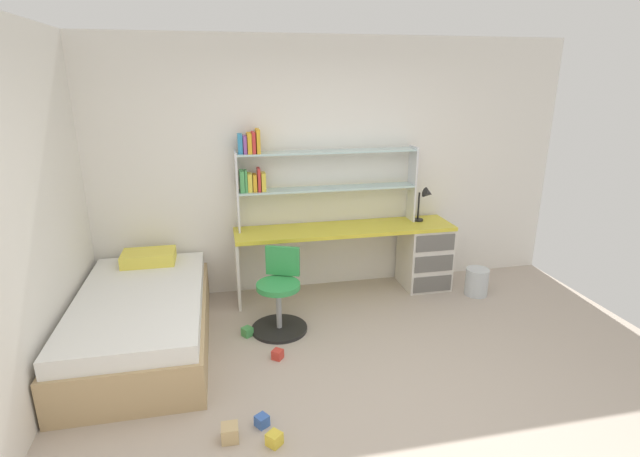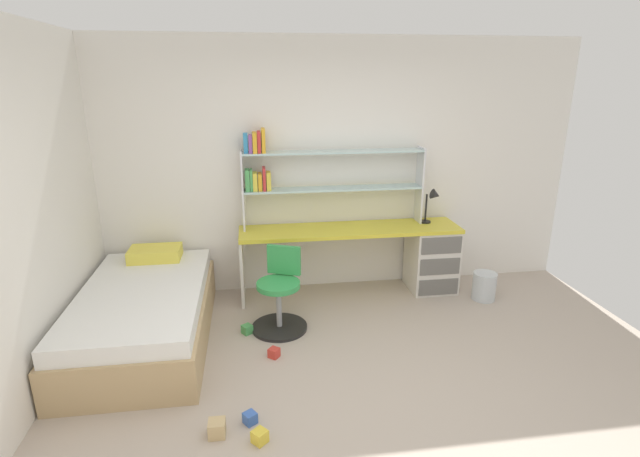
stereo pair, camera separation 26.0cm
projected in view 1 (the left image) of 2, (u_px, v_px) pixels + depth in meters
name	position (u px, v px, depth m)	size (l,w,h in m)	color
ground_plane	(376.00, 410.00, 3.42)	(5.57, 5.41, 0.02)	#B2A393
room_shell	(202.00, 198.00, 3.84)	(5.57, 5.41, 2.67)	white
desk	(401.00, 251.00, 5.26)	(2.32, 0.51, 0.75)	gold
bookshelf_hutch	(302.00, 171.00, 4.90)	(1.90, 0.22, 1.03)	silver
desk_lamp	(426.00, 199.00, 5.18)	(0.20, 0.17, 0.38)	black
swivel_chair	(280.00, 300.00, 4.41)	(0.52, 0.52, 0.76)	black
bed_platform	(142.00, 320.00, 4.14)	(1.09, 1.95, 0.62)	tan
waste_bin	(477.00, 282.00, 5.16)	(0.24, 0.24, 0.30)	silver
toy_block_red_0	(278.00, 354.00, 4.01)	(0.08, 0.08, 0.08)	red
toy_block_yellow_1	(274.00, 439.00, 3.07)	(0.09, 0.09, 0.09)	gold
toy_block_blue_2	(262.00, 421.00, 3.24)	(0.08, 0.08, 0.08)	#3860B7
toy_block_green_3	(247.00, 332.00, 4.36)	(0.08, 0.08, 0.08)	#479E51
toy_block_natural_4	(230.00, 433.00, 3.10)	(0.11, 0.11, 0.11)	tan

